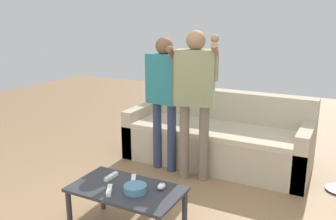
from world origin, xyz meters
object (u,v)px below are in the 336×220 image
(snack_bowl, at_px, (135,189))
(game_remote_nunchuk, at_px, (161,186))
(couch, at_px, (217,138))
(player_center, at_px, (195,89))
(game_remote_wand_near, at_px, (111,176))
(game_remote_wand_spare, at_px, (133,180))
(coffee_table, at_px, (126,194))
(game_remote_wand_far, at_px, (109,190))
(player_left, at_px, (164,89))

(snack_bowl, relative_size, game_remote_nunchuk, 2.04)
(couch, relative_size, player_center, 1.35)
(game_remote_wand_near, xyz_separation_m, game_remote_wand_spare, (0.20, 0.04, -0.00))
(couch, relative_size, game_remote_wand_near, 13.88)
(snack_bowl, bearing_deg, coffee_table, 165.75)
(coffee_table, xyz_separation_m, game_remote_nunchuk, (0.26, 0.11, 0.08))
(couch, xyz_separation_m, game_remote_wand_spare, (-0.14, -1.63, 0.12))
(couch, bearing_deg, coffee_table, -94.18)
(game_remote_wand_near, height_order, game_remote_wand_spare, same)
(game_remote_wand_near, xyz_separation_m, game_remote_wand_far, (0.14, -0.21, -0.00))
(player_center, height_order, game_remote_wand_near, player_center)
(couch, height_order, game_remote_wand_far, couch)
(coffee_table, distance_m, player_left, 1.44)
(coffee_table, relative_size, player_center, 0.56)
(player_center, relative_size, game_remote_wand_far, 10.20)
(couch, distance_m, game_remote_wand_far, 1.89)
(couch, bearing_deg, player_center, -95.71)
(couch, relative_size, game_remote_nunchuk, 24.52)
(coffee_table, relative_size, snack_bowl, 4.98)
(player_left, bearing_deg, couch, 46.53)
(coffee_table, xyz_separation_m, player_left, (-0.33, 1.27, 0.60))
(coffee_table, relative_size, game_remote_wand_far, 5.72)
(snack_bowl, bearing_deg, player_center, 91.43)
(game_remote_nunchuk, bearing_deg, coffee_table, -156.16)
(game_remote_wand_spare, bearing_deg, coffee_table, -83.45)
(coffee_table, height_order, game_remote_wand_far, game_remote_wand_far)
(game_remote_wand_far, bearing_deg, coffee_table, 56.71)
(snack_bowl, height_order, player_center, player_center)
(player_center, bearing_deg, player_left, 168.28)
(couch, bearing_deg, game_remote_wand_spare, -95.03)
(couch, distance_m, game_remote_nunchuk, 1.65)
(couch, distance_m, game_remote_wand_near, 1.70)
(player_left, bearing_deg, game_remote_wand_near, -84.14)
(couch, bearing_deg, snack_bowl, -90.86)
(coffee_table, height_order, player_center, player_center)
(coffee_table, relative_size, player_left, 0.59)
(game_remote_nunchuk, xyz_separation_m, player_center, (-0.19, 1.07, 0.58))
(couch, xyz_separation_m, game_remote_wand_far, (-0.21, -1.87, 0.12))
(game_remote_wand_spare, bearing_deg, couch, 84.97)
(game_remote_wand_near, relative_size, game_remote_wand_spare, 1.02)
(game_remote_wand_far, bearing_deg, player_center, 83.48)
(snack_bowl, height_order, game_remote_wand_spare, snack_bowl)
(snack_bowl, distance_m, game_remote_nunchuk, 0.21)
(coffee_table, relative_size, game_remote_nunchuk, 10.16)
(game_remote_wand_near, relative_size, game_remote_wand_far, 0.99)
(player_center, height_order, game_remote_wand_far, player_center)
(game_remote_nunchuk, distance_m, game_remote_wand_near, 0.47)
(couch, bearing_deg, game_remote_wand_far, -96.27)
(coffee_table, xyz_separation_m, game_remote_wand_far, (-0.08, -0.12, 0.07))
(game_remote_wand_far, bearing_deg, snack_bowl, 27.21)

